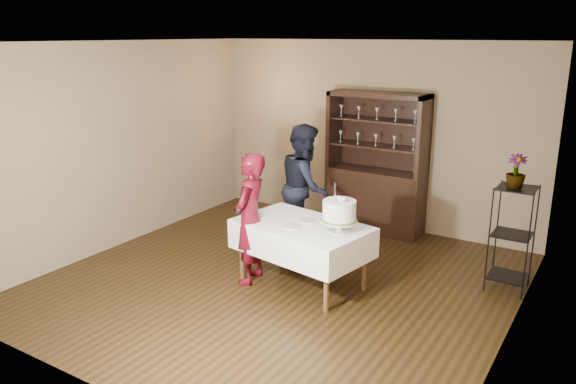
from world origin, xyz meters
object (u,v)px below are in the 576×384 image
at_px(china_hutch, 375,186).
at_px(plant_etagere, 512,234).
at_px(cake, 339,212).
at_px(potted_plant, 516,171).
at_px(woman, 250,219).
at_px(cake_table, 302,238).
at_px(man, 305,187).

relative_size(china_hutch, plant_etagere, 1.67).
relative_size(plant_etagere, cake, 2.19).
bearing_deg(china_hutch, potted_plant, -27.74).
relative_size(woman, potted_plant, 4.19).
height_order(plant_etagere, potted_plant, potted_plant).
relative_size(plant_etagere, cake_table, 0.75).
bearing_deg(cake, woman, -168.59).
distance_m(woman, potted_plant, 2.94).
xyz_separation_m(plant_etagere, man, (-2.61, -0.06, 0.18)).
bearing_deg(woman, cake_table, 99.38).
bearing_deg(plant_etagere, cake_table, -150.91).
relative_size(man, potted_plant, 4.60).
height_order(plant_etagere, man, man).
bearing_deg(plant_etagere, potted_plant, -134.50).
height_order(china_hutch, cake_table, china_hutch).
relative_size(plant_etagere, man, 0.72).
distance_m(plant_etagere, woman, 2.91).
bearing_deg(cake, potted_plant, 36.02).
bearing_deg(man, plant_etagere, -115.20).
distance_m(china_hutch, man, 1.25).
xyz_separation_m(china_hutch, plant_etagere, (2.08, -1.05, -0.01)).
bearing_deg(man, china_hutch, -51.91).
height_order(china_hutch, woman, china_hutch).
distance_m(china_hutch, plant_etagere, 2.33).
distance_m(china_hutch, cake_table, 2.18).
bearing_deg(woman, man, 168.91).
xyz_separation_m(woman, cake, (1.02, 0.21, 0.19)).
bearing_deg(cake_table, cake, -1.71).
height_order(plant_etagere, woman, woman).
xyz_separation_m(plant_etagere, potted_plant, (-0.03, -0.03, 0.72)).
xyz_separation_m(plant_etagere, cake_table, (-2.03, -1.13, -0.09)).
distance_m(plant_etagere, man, 2.61).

